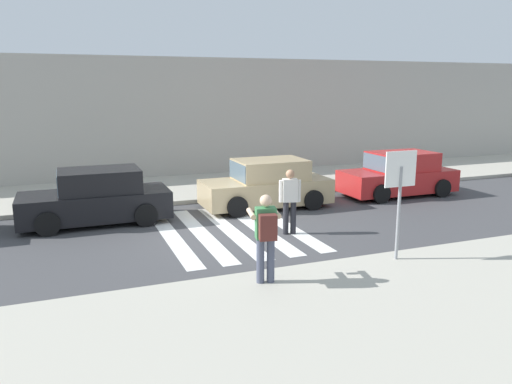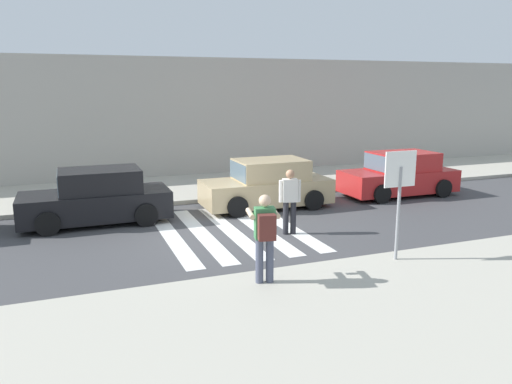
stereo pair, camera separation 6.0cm
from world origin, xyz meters
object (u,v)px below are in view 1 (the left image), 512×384
parked_car_black (97,198)px  pedestrian_crossing (290,198)px  stop_sign (400,182)px  parked_car_tan (267,185)px  parked_car_red (399,175)px  photographer_with_backpack (266,231)px

parked_car_black → pedestrian_crossing: bearing=-32.6°
stop_sign → parked_car_tan: bearing=95.6°
pedestrian_crossing → parked_car_black: 5.52m
pedestrian_crossing → parked_car_tan: (0.59, 2.97, -0.25)m
parked_car_tan → parked_car_red: same height
stop_sign → photographer_with_backpack: 3.24m
stop_sign → parked_car_tan: (-0.59, 5.94, -1.13)m
pedestrian_crossing → parked_car_tan: size_ratio=0.42×
photographer_with_backpack → parked_car_tan: 6.69m
stop_sign → photographer_with_backpack: (-3.16, -0.22, -0.69)m
stop_sign → photographer_with_backpack: stop_sign is taller
stop_sign → pedestrian_crossing: size_ratio=1.37×
parked_car_black → parked_car_tan: same height
pedestrian_crossing → photographer_with_backpack: bearing=-121.9°
pedestrian_crossing → parked_car_black: pedestrian_crossing is taller
pedestrian_crossing → parked_car_red: bearing=27.6°
photographer_with_backpack → pedestrian_crossing: 3.76m
pedestrian_crossing → parked_car_tan: pedestrian_crossing is taller
photographer_with_backpack → pedestrian_crossing: bearing=58.1°
stop_sign → pedestrian_crossing: 3.31m
pedestrian_crossing → parked_car_black: bearing=147.4°
parked_car_red → parked_car_black: bearing=180.0°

